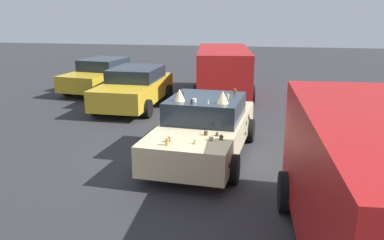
# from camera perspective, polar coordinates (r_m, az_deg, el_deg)

# --- Properties ---
(ground_plane) EXTENTS (60.00, 60.00, 0.00)m
(ground_plane) POSITION_cam_1_polar(r_m,az_deg,el_deg) (9.99, 1.70, -5.06)
(ground_plane) COLOR #2D2D30
(art_car_decorated) EXTENTS (4.70, 2.39, 1.72)m
(art_car_decorated) POSITION_cam_1_polar(r_m,az_deg,el_deg) (9.80, 1.77, -1.10)
(art_car_decorated) COLOR beige
(art_car_decorated) RESTS_ON ground
(parked_van_near_right) EXTENTS (5.17, 2.38, 2.18)m
(parked_van_near_right) POSITION_cam_1_polar(r_m,az_deg,el_deg) (5.97, 24.49, -8.46)
(parked_van_near_right) COLOR #B21919
(parked_van_near_right) RESTS_ON ground
(parked_van_far_right) EXTENTS (5.28, 2.74, 1.93)m
(parked_van_far_right) POSITION_cam_1_polar(r_m,az_deg,el_deg) (16.70, 4.41, 7.13)
(parked_van_far_right) COLOR #B21919
(parked_van_far_right) RESTS_ON ground
(parked_sedan_near_left) EXTENTS (4.44, 2.13, 1.42)m
(parked_sedan_near_left) POSITION_cam_1_polar(r_m,az_deg,el_deg) (14.95, -8.06, 4.59)
(parked_sedan_near_left) COLOR gold
(parked_sedan_near_left) RESTS_ON ground
(parked_sedan_far_left) EXTENTS (4.71, 2.48, 1.39)m
(parked_sedan_far_left) POSITION_cam_1_polar(r_m,az_deg,el_deg) (18.26, -12.39, 6.26)
(parked_sedan_far_left) COLOR gold
(parked_sedan_far_left) RESTS_ON ground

